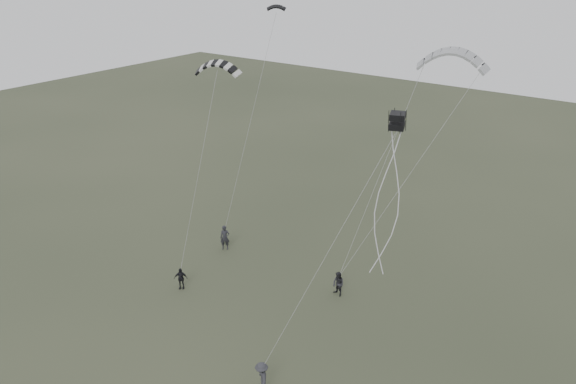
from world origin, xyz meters
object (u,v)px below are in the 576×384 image
Objects in this scene: flyer_center at (181,278)px; flyer_far at (262,378)px; kite_pale_large at (454,51)px; kite_box at (397,121)px; kite_dark_small at (276,6)px; flyer_right at (338,284)px; kite_striped at (217,63)px; flyer_left at (225,238)px.

flyer_far is at bearing -60.92° from flyer_center.
kite_box is at bearing -88.77° from kite_pale_large.
kite_dark_small is (-0.79, 11.87, 16.42)m from flyer_center.
kite_box reaches higher than flyer_center.
kite_pale_large reaches higher than flyer_right.
kite_striped is (-8.90, -0.97, 13.51)m from flyer_right.
kite_box is (2.41, -12.82, -1.11)m from kite_pale_large.
kite_box is at bearing -34.76° from kite_striped.
flyer_center is at bearing -110.32° from kite_striped.
kite_box reaches higher than flyer_left.
flyer_left reaches higher than flyer_right.
kite_box is at bearing -55.92° from flyer_left.
flyer_left is 1.27× the size of flyer_center.
kite_dark_small reaches higher than flyer_right.
kite_pale_large reaches higher than kite_box.
kite_striped is at bearing -158.14° from flyer_right.
flyer_center is at bearing -115.90° from flyer_left.
flyer_left is 17.33m from kite_dark_small.
flyer_center is at bearing -141.08° from kite_pale_large.
kite_dark_small reaches higher than kite_striped.
kite_pale_large is at bearing 10.39° from flyer_center.
flyer_right is 0.57× the size of kite_striped.
flyer_left is at bearing -174.35° from flyer_far.
flyer_left is 5.90m from flyer_center.
kite_pale_large reaches higher than kite_striped.
flyer_far is at bearing -86.43° from kite_dark_small.
kite_box is (15.60, -5.12, 12.98)m from flyer_left.
kite_striped reaches higher than kite_box.
kite_dark_small is at bearing 177.69° from kite_pale_large.
kite_box reaches higher than flyer_right.
kite_dark_small is (-9.74, 6.39, 16.34)m from flyer_right.
flyer_center is 23.00m from kite_pale_large.
flyer_left is at bearing -124.89° from kite_dark_small.
flyer_right is at bearing -120.22° from kite_pale_large.
flyer_left is 1.04× the size of flyer_far.
flyer_right is 9.99m from flyer_far.
kite_box is at bearing 98.60° from flyer_far.
kite_striped is at bearing 146.38° from kite_box.
flyer_far is 14.52m from kite_box.
flyer_far is 25.58m from kite_dark_small.
flyer_center is at bearing -117.13° from kite_dark_small.
kite_box is (14.39, 0.65, 13.18)m from flyer_center.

